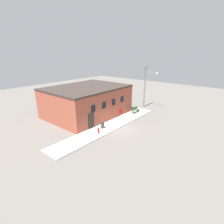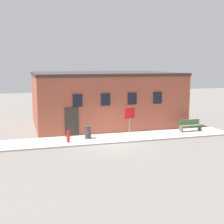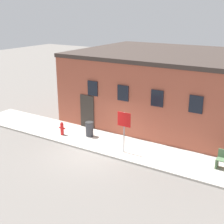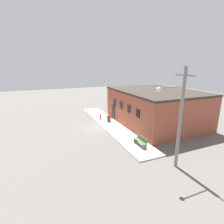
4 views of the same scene
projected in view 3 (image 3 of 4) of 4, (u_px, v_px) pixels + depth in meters
name	position (u px, v px, depth m)	size (l,w,h in m)	color
ground_plane	(92.00, 153.00, 16.46)	(80.00, 80.00, 0.00)	#66605B
sidewalk	(106.00, 143.00, 17.55)	(18.84, 2.75, 0.11)	#B2ADA3
brick_building	(171.00, 86.00, 20.97)	(12.10, 9.30, 4.59)	#9E4C38
fire_hydrant	(62.00, 128.00, 18.42)	(0.42, 0.20, 0.79)	red
stop_sign	(124.00, 124.00, 15.79)	(0.75, 0.06, 2.19)	gray
trash_bin	(89.00, 129.00, 18.21)	(0.47, 0.47, 0.87)	#333338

